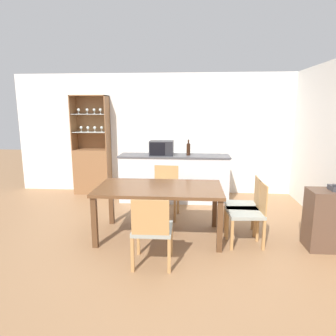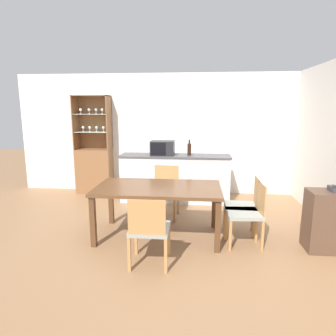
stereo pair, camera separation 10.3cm
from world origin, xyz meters
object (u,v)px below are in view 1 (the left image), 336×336
at_px(display_cabinet, 93,164).
at_px(side_cabinet, 331,220).
at_px(dining_table, 159,192).
at_px(dining_chair_head_near, 152,229).
at_px(dining_chair_side_right_near, 248,212).
at_px(dining_chair_head_far, 165,191).
at_px(wine_bottle, 188,149).
at_px(microwave, 162,148).
at_px(dining_chair_side_right_far, 244,205).

xyz_separation_m(display_cabinet, side_cabinet, (3.95, -2.41, -0.23)).
bearing_deg(dining_table, dining_chair_head_near, -89.96).
height_order(dining_table, side_cabinet, side_cabinet).
distance_m(dining_chair_side_right_near, dining_chair_head_far, 1.55).
relative_size(dining_table, dining_chair_head_far, 2.05).
bearing_deg(side_cabinet, dining_table, 174.42).
distance_m(wine_bottle, side_cabinet, 2.77).
bearing_deg(dining_chair_head_near, display_cabinet, 118.52).
bearing_deg(microwave, wine_bottle, 1.10).
xyz_separation_m(dining_chair_head_near, dining_chair_side_right_near, (1.22, 0.68, 0.00)).
height_order(dining_table, wine_bottle, wine_bottle).
height_order(display_cabinet, microwave, display_cabinet).
bearing_deg(dining_chair_head_far, display_cabinet, -34.36).
bearing_deg(dining_chair_head_near, dining_chair_side_right_near, 28.56).
bearing_deg(wine_bottle, dining_chair_head_far, -113.47).
xyz_separation_m(dining_chair_side_right_far, dining_chair_side_right_near, (-0.00, -0.28, 0.00)).
distance_m(dining_chair_head_near, wine_bottle, 2.63).
height_order(display_cabinet, dining_chair_side_right_near, display_cabinet).
bearing_deg(dining_chair_side_right_far, dining_chair_head_near, 130.68).
xyz_separation_m(dining_table, dining_chair_head_near, (0.00, -0.83, -0.21)).
bearing_deg(wine_bottle, dining_chair_side_right_near, -65.79).
height_order(dining_chair_side_right_far, wine_bottle, wine_bottle).
bearing_deg(wine_bottle, dining_chair_side_right_far, -62.01).
height_order(dining_chair_side_right_near, dining_chair_head_far, same).
bearing_deg(dining_chair_head_far, dining_chair_side_right_far, 155.21).
distance_m(dining_chair_side_right_far, dining_chair_head_far, 1.39).
bearing_deg(dining_table, wine_bottle, 77.24).
relative_size(dining_chair_side_right_far, dining_chair_head_far, 1.00).
relative_size(microwave, wine_bottle, 1.49).
height_order(dining_table, dining_chair_side_right_near, dining_chair_side_right_near).
bearing_deg(dining_table, side_cabinet, -5.58).
bearing_deg(side_cabinet, display_cabinet, 148.61).
distance_m(dining_table, dining_chair_head_far, 0.85).
distance_m(dining_chair_head_far, wine_bottle, 1.14).
height_order(dining_chair_head_near, dining_chair_head_far, same).
height_order(dining_table, dining_chair_head_far, dining_chair_head_far).
bearing_deg(side_cabinet, dining_chair_side_right_near, 175.65).
relative_size(dining_chair_side_right_far, microwave, 1.87).
xyz_separation_m(dining_table, microwave, (-0.14, 1.70, 0.41)).
height_order(display_cabinet, dining_table, display_cabinet).
relative_size(dining_table, dining_chair_side_right_far, 2.05).
bearing_deg(microwave, dining_table, -85.45).
bearing_deg(side_cabinet, dining_chair_head_near, -165.04).
bearing_deg(dining_table, dining_chair_side_right_far, 6.71).
height_order(dining_table, dining_chair_side_right_far, dining_chair_side_right_far).
relative_size(microwave, side_cabinet, 0.57).
bearing_deg(wine_bottle, microwave, -178.90).
relative_size(dining_chair_head_near, wine_bottle, 2.79).
relative_size(dining_chair_side_right_far, side_cabinet, 1.08).
bearing_deg(wine_bottle, dining_table, -102.76).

